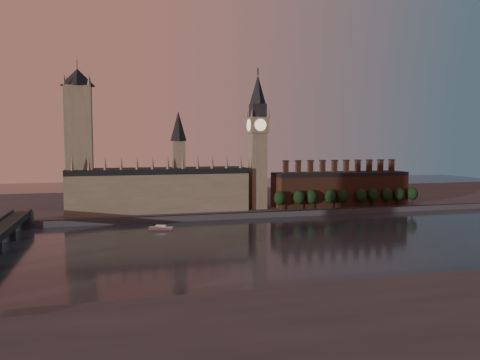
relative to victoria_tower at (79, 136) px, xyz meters
name	(u,v)px	position (x,y,z in m)	size (l,w,h in m)	color
ground	(300,244)	(120.00, -115.00, -59.09)	(900.00, 900.00, 0.00)	black
north_bank	(225,201)	(120.00, 63.04, -57.09)	(900.00, 182.00, 4.00)	#47474C
palace_of_westminster	(160,188)	(55.59, -0.09, -37.46)	(130.00, 30.30, 74.00)	gray
victoria_tower	(79,136)	(0.00, 0.00, 0.00)	(24.00, 24.00, 108.00)	gray
big_ben	(258,140)	(130.00, -5.00, -2.26)	(15.00, 15.00, 107.00)	gray
chimney_block	(340,188)	(200.00, -5.00, -41.27)	(110.00, 25.00, 37.00)	brown
embankment_tree_0	(280,198)	(142.23, -21.30, -45.62)	(8.60, 8.60, 14.88)	black
embankment_tree_1	(299,197)	(157.77, -20.82, -45.62)	(8.60, 8.60, 14.88)	black
embankment_tree_2	(311,197)	(168.46, -19.97, -45.62)	(8.60, 8.60, 14.88)	black
embankment_tree_3	(330,196)	(184.10, -20.09, -45.62)	(8.60, 8.60, 14.88)	black
embankment_tree_4	(342,196)	(193.91, -20.76, -45.62)	(8.60, 8.60, 14.88)	black
embankment_tree_5	(361,195)	(209.87, -21.46, -45.62)	(8.60, 8.60, 14.88)	black
embankment_tree_6	(373,195)	(221.13, -19.53, -45.62)	(8.60, 8.60, 14.88)	black
embankment_tree_7	(387,194)	(233.71, -20.04, -45.62)	(8.60, 8.60, 14.88)	black
embankment_tree_8	(399,194)	(244.37, -20.44, -45.62)	(8.60, 8.60, 14.88)	black
embankment_tree_9	(412,194)	(256.69, -20.79, -45.62)	(8.60, 8.60, 14.88)	black
river_boat	(161,228)	(51.06, -53.64, -57.94)	(15.52, 8.89, 2.99)	silver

